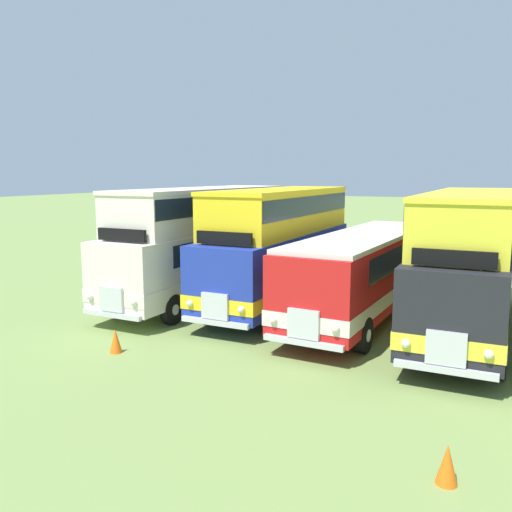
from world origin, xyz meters
name	(u,v)px	position (x,y,z in m)	size (l,w,h in m)	color
ground_plane	(464,330)	(0.00, 0.00, 0.00)	(200.00, 200.00, 0.00)	#7A934C
bus_first_in_row	(203,238)	(-10.08, 0.27, 2.47)	(2.72, 10.85, 4.49)	silver
bus_second_in_row	(280,243)	(-6.72, 0.36, 2.47)	(2.63, 9.71, 4.49)	#1E339E
bus_third_in_row	(366,268)	(-3.36, 0.24, 1.76)	(3.09, 11.01, 2.99)	red
bus_fourth_in_row	(468,255)	(0.00, 0.06, 2.47)	(2.64, 11.32, 4.49)	black
cone_mid_row	(116,341)	(-8.77, -6.70, 0.35)	(0.36, 0.36, 0.70)	orange
cone_far_end	(447,464)	(0.49, -9.45, 0.35)	(0.36, 0.36, 0.70)	orange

